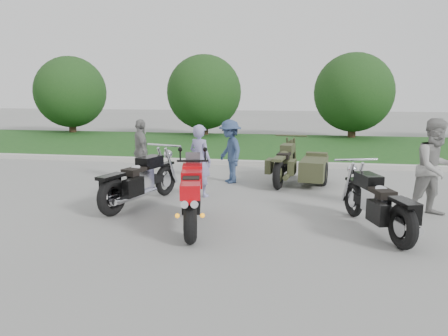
% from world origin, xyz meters
% --- Properties ---
extents(ground, '(80.00, 80.00, 0.00)m').
position_xyz_m(ground, '(0.00, 0.00, 0.00)').
color(ground, gray).
rests_on(ground, ground).
extents(curb, '(60.00, 0.30, 0.15)m').
position_xyz_m(curb, '(0.00, 6.00, 0.07)').
color(curb, '#BBB8B0').
rests_on(curb, ground).
extents(grass_strip, '(60.00, 8.00, 0.14)m').
position_xyz_m(grass_strip, '(0.00, 10.15, 0.07)').
color(grass_strip, '#2F6221').
rests_on(grass_strip, ground).
extents(tree_far_left, '(3.60, 3.60, 4.00)m').
position_xyz_m(tree_far_left, '(-10.00, 13.50, 2.19)').
color(tree_far_left, '#3F2B1C').
rests_on(tree_far_left, ground).
extents(tree_mid_left, '(3.60, 3.60, 4.00)m').
position_xyz_m(tree_mid_left, '(-3.00, 13.50, 2.19)').
color(tree_mid_left, '#3F2B1C').
rests_on(tree_mid_left, ground).
extents(tree_mid_right, '(3.60, 3.60, 4.00)m').
position_xyz_m(tree_mid_right, '(4.00, 13.50, 2.19)').
color(tree_mid_right, '#3F2B1C').
rests_on(tree_mid_right, ground).
extents(sportbike_red, '(0.69, 2.15, 1.03)m').
position_xyz_m(sportbike_red, '(-0.17, -0.43, 0.60)').
color(sportbike_red, black).
rests_on(sportbike_red, ground).
extents(cruiser_left, '(0.88, 2.47, 0.97)m').
position_xyz_m(cruiser_left, '(-1.62, 0.84, 0.50)').
color(cruiser_left, black).
rests_on(cruiser_left, ground).
extents(cruiser_right, '(0.94, 2.34, 0.93)m').
position_xyz_m(cruiser_right, '(2.95, -0.08, 0.47)').
color(cruiser_right, black).
rests_on(cruiser_right, ground).
extents(cruiser_sidecar, '(1.39, 2.46, 0.95)m').
position_xyz_m(cruiser_sidecar, '(1.68, 3.53, 0.44)').
color(cruiser_sidecar, black).
rests_on(cruiser_sidecar, ground).
extents(person_stripe, '(0.70, 0.62, 1.61)m').
position_xyz_m(person_stripe, '(-0.56, 1.92, 0.81)').
color(person_stripe, '#8C8ABC').
rests_on(person_stripe, ground).
extents(person_grey, '(1.11, 1.01, 1.86)m').
position_xyz_m(person_grey, '(4.14, 1.13, 0.93)').
color(person_grey, gray).
rests_on(person_grey, ground).
extents(person_denim, '(1.05, 1.20, 1.62)m').
position_xyz_m(person_denim, '(-0.13, 3.42, 0.81)').
color(person_denim, navy).
rests_on(person_denim, ground).
extents(person_back, '(0.85, 1.02, 1.62)m').
position_xyz_m(person_back, '(-2.37, 3.07, 0.81)').
color(person_back, gray).
rests_on(person_back, ground).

